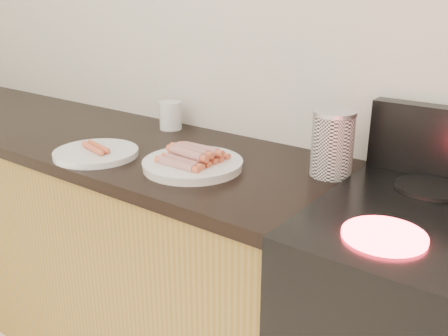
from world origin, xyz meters
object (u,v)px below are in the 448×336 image
Objects in this scene: main_plate at (193,165)px; mug at (170,115)px; canister at (332,143)px; side_plate at (96,153)px.

mug is at bearing 140.62° from main_plate.
canister is at bearing 29.02° from main_plate.
canister is (0.36, 0.20, 0.09)m from main_plate.
mug reaches higher than main_plate.
mug is at bearing 94.50° from side_plate.
side_plate is 0.75m from canister.
canister is (0.69, 0.29, 0.09)m from side_plate.
canister is at bearing -7.69° from mug.
main_plate is 0.47m from mug.
main_plate is 0.34m from side_plate.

